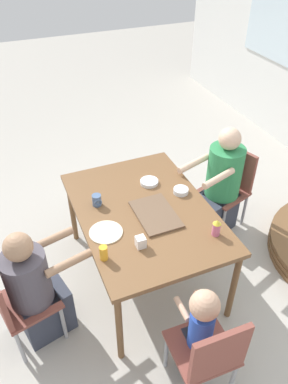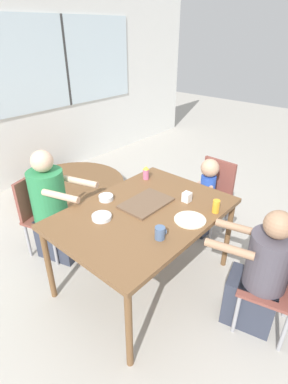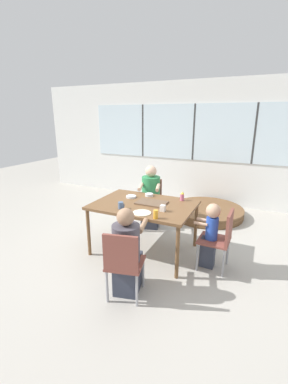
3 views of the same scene
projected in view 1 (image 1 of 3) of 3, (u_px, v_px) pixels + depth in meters
name	position (u px, v px, depth m)	size (l,w,h in m)	color
ground_plane	(144.00, 272.00, 3.49)	(16.00, 16.00, 0.00)	#B2ADA3
dining_table	(144.00, 215.00, 3.05)	(1.47, 1.04, 0.77)	brown
chair_for_woman_green_shirt	(13.00, 300.00, 2.65)	(0.48, 0.48, 0.85)	brown
chair_for_man_blue_shirt	(231.00, 182.00, 3.77)	(0.50, 0.50, 0.85)	brown
chair_for_toddler	(210.00, 354.00, 2.34)	(0.41, 0.41, 0.85)	brown
person_woman_green_shirt	(36.00, 291.00, 2.74)	(0.44, 0.62, 1.06)	#333847
person_man_blue_shirt	(220.00, 188.00, 3.67)	(0.50, 0.68, 1.15)	#333847
person_toddler	(198.00, 335.00, 2.46)	(0.32, 0.19, 0.92)	#333847
food_tray_dark	(156.00, 214.00, 2.96)	(0.44, 0.30, 0.02)	brown
coffee_mug	(97.00, 200.00, 3.03)	(0.08, 0.08, 0.10)	slate
sippy_cup	(216.00, 227.00, 2.75)	(0.06, 0.06, 0.14)	#CC668C
juice_glass	(104.00, 253.00, 2.57)	(0.06, 0.06, 0.11)	gold
milk_carton_small	(141.00, 242.00, 2.67)	(0.07, 0.07, 0.09)	silver
bowl_white_shallow	(181.00, 191.00, 3.18)	(0.13, 0.13, 0.04)	silver
bowl_cereal	(149.00, 182.00, 3.29)	(0.16, 0.16, 0.03)	silver
plate_tortillas	(106.00, 232.00, 2.80)	(0.25, 0.25, 0.01)	beige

